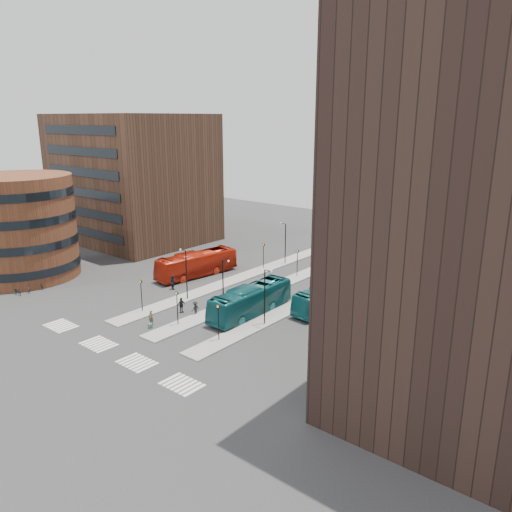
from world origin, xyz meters
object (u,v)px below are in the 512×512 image
Objects in this scene: commuter_b at (181,305)px; bicycle_far at (39,286)px; teal_bus_c at (330,297)px; bicycle_near at (17,292)px; commuter_c at (195,308)px; teal_bus_d at (399,252)px; bicycle_mid at (28,288)px; teal_bus_b at (339,262)px; suitcase at (150,326)px; commuter_a at (173,282)px; teal_bus_a at (251,300)px; red_bus at (197,264)px; traveller at (151,318)px.

commuter_b reaches higher than bicycle_far.
teal_bus_c reaches higher than bicycle_near.
commuter_c is (-10.73, -11.13, -0.73)m from teal_bus_c.
teal_bus_d is 7.29× the size of commuter_b.
bicycle_near is 1.04× the size of bicycle_mid.
teal_bus_d is at bearing -42.30° from bicycle_far.
bicycle_near is (-32.59, -20.75, -1.08)m from teal_bus_c.
bicycle_near is at bearing -140.67° from teal_bus_c.
teal_bus_b is 6.84× the size of commuter_c.
suitcase is 0.29× the size of bicycle_near.
commuter_a is at bearing 59.01° from commuter_b.
teal_bus_b is (-0.44, 20.03, -0.15)m from teal_bus_a.
teal_bus_b is at bearing -40.19° from bicycle_near.
teal_bus_d is at bearing 166.13° from commuter_c.
teal_bus_d is (4.59, 9.73, 0.29)m from teal_bus_b.
commuter_a reaches higher than bicycle_mid.
teal_bus_b is 6.84× the size of bicycle_far.
bicycle_far is at bearing -127.68° from teal_bus_d.
red_bus is at bearing -60.10° from commuter_a.
commuter_b is at bearing 72.50° from traveller.
bicycle_near is at bearing -158.04° from bicycle_mid.
teal_bus_a is 20.04m from teal_bus_b.
red_bus is at bearing 101.39° from traveller.
teal_bus_c is (6.52, -13.05, 0.01)m from teal_bus_b.
teal_bus_d reaches higher than commuter_b.
teal_bus_a is 7.51× the size of commuter_c.
teal_bus_d is 35.05m from commuter_c.
teal_bus_d is 7.16× the size of commuter_a.
commuter_b is at bearing -130.04° from teal_bus_c.
teal_bus_b is 10.76m from teal_bus_d.
red_bus is 13.73m from commuter_b.
bicycle_mid is at bearing -126.72° from teal_bus_d.
teal_bus_c reaches higher than bicycle_mid.
teal_bus_a is at bearing 36.71° from traveller.
red_bus is at bearing -32.88° from bicycle_near.
commuter_c is 0.98× the size of bicycle_mid.
teal_bus_b is at bearing -16.88° from bicycle_mid.
bicycle_mid is 1.46m from bicycle_far.
bicycle_far is at bearing 179.83° from suitcase.
red_bus is 21.04m from teal_bus_c.
bicycle_near is (-20.21, -4.73, -0.35)m from traveller.
teal_bus_d reaches higher than teal_bus_c.
suitcase is at bearing -81.66° from bicycle_near.
bicycle_far is (-20.21, -1.85, -0.37)m from traveller.
commuter_c reaches higher than suitcase.
commuter_a is at bearing 178.38° from teal_bus_a.
teal_bus_a is at bearing -124.26° from teal_bus_c.
teal_bus_c reaches higher than commuter_a.
bicycle_mid is at bearing 170.83° from traveller.
teal_bus_a reaches higher than suitcase.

